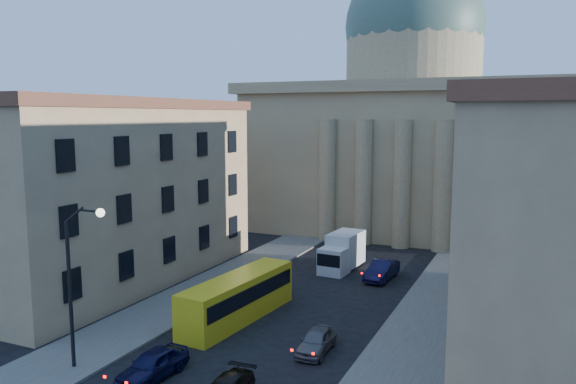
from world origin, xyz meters
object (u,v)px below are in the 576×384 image
at_px(car_left_near, 153,365).
at_px(box_truck, 342,253).
at_px(street_lamp, 77,274).
at_px(city_bus, 238,296).

bearing_deg(car_left_near, box_truck, 88.09).
relative_size(street_lamp, car_left_near, 2.02).
distance_m(street_lamp, car_left_near, 6.11).
xyz_separation_m(city_bus, box_truck, (2.30, 14.46, -0.08)).
xyz_separation_m(car_left_near, city_bus, (-0.14, 9.20, 0.82)).
height_order(city_bus, box_truck, box_truck).
bearing_deg(street_lamp, box_truck, 75.85).
height_order(street_lamp, car_left_near, street_lamp).
height_order(street_lamp, city_bus, street_lamp).
bearing_deg(box_truck, street_lamp, -99.97).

